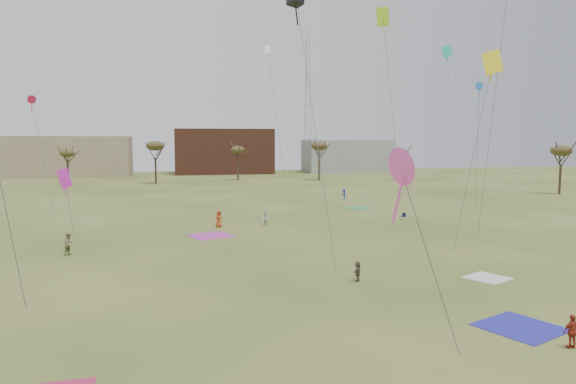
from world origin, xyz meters
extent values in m
plane|color=#364E18|center=(0.00, 0.00, 0.00)|extent=(260.00, 260.00, 0.00)
imported|color=maroon|center=(9.20, -6.31, 0.78)|extent=(0.92, 0.40, 1.56)
imported|color=#838053|center=(-16.70, 18.95, 0.92)|extent=(1.06, 1.13, 1.84)
imported|color=brown|center=(3.55, 6.50, 0.68)|extent=(0.95, 1.31, 1.37)
imported|color=white|center=(1.37, 29.94, 0.85)|extent=(1.03, 1.04, 1.70)
imported|color=#AE431D|center=(-3.67, 30.10, 0.89)|extent=(1.03, 0.87, 1.79)
imported|color=navy|center=(17.58, 52.26, 0.83)|extent=(0.64, 1.08, 1.65)
cube|color=#24259E|center=(8.61, -3.50, 0.00)|extent=(4.67, 4.67, 0.03)
cube|color=silver|center=(12.45, 5.37, 0.00)|extent=(3.42, 3.42, 0.03)
cube|color=#AC349A|center=(-4.92, 25.22, 0.00)|extent=(4.78, 4.78, 0.03)
cube|color=#379954|center=(16.29, 41.90, 0.00)|extent=(3.10, 3.10, 0.03)
cube|color=#141738|center=(17.63, 30.48, 0.42)|extent=(0.69, 0.69, 0.04)
cube|color=#141738|center=(17.82, 30.60, 0.65)|extent=(0.37, 0.49, 0.44)
cone|color=#DC45A5|center=(0.16, -7.50, 8.37)|extent=(1.51, 0.11, 1.51)
cube|color=#DC45A5|center=(0.16, -7.50, 7.41)|extent=(0.08, 0.08, 2.47)
cylinder|color=#4C4C51|center=(1.44, -7.66, 4.64)|extent=(2.60, 0.36, 7.49)
cylinder|color=#4C4C51|center=(19.81, 16.63, 12.81)|extent=(2.54, 0.43, 23.83)
cube|color=gold|center=(15.41, 10.30, 15.18)|extent=(0.93, 0.93, 1.82)
cube|color=gold|center=(15.41, 10.30, 14.55)|extent=(0.08, 0.08, 1.64)
cylinder|color=#4C4C51|center=(13.83, 9.96, 8.04)|extent=(3.20, 0.74, 14.29)
cube|color=black|center=(0.21, 10.44, 18.45)|extent=(0.08, 0.08, 2.36)
cylinder|color=#4C4C51|center=(0.85, 7.52, 10.13)|extent=(1.33, 5.88, 18.48)
cone|color=#2986EC|center=(30.27, 36.03, 16.19)|extent=(1.09, 0.08, 1.09)
cube|color=#2986EC|center=(30.27, 36.03, 15.49)|extent=(0.08, 0.08, 1.78)
cylinder|color=#4C4C51|center=(29.46, 34.66, 8.54)|extent=(1.67, 2.78, 15.29)
cube|color=#D625C2|center=(-17.57, 22.75, 6.00)|extent=(0.87, 0.87, 1.70)
cube|color=#D625C2|center=(-17.57, 22.75, 5.40)|extent=(0.08, 0.08, 1.53)
cylinder|color=#4C4C51|center=(-17.24, 22.69, 3.45)|extent=(0.70, 0.16, 5.10)
cube|color=#B6ED27|center=(17.24, 36.73, 24.34)|extent=(1.18, 1.18, 2.32)
cube|color=#B6ED27|center=(17.24, 36.73, 23.52)|extent=(0.08, 0.08, 2.08)
cylinder|color=#4C4C51|center=(18.68, 36.51, 12.62)|extent=(2.92, 0.48, 23.44)
cone|color=#B8133D|center=(-24.10, 40.34, 13.93)|extent=(0.98, 0.07, 0.98)
cube|color=#B8133D|center=(-24.10, 40.34, 13.31)|extent=(0.08, 0.08, 1.60)
cylinder|color=#4C4C51|center=(-22.79, 38.62, 7.42)|extent=(2.67, 3.48, 13.04)
cube|color=#1AA083|center=(33.04, 49.71, 22.74)|extent=(0.99, 0.99, 1.95)
cube|color=#1AA083|center=(33.04, 49.71, 22.05)|extent=(0.08, 0.08, 1.76)
cylinder|color=#4C4C51|center=(33.10, 47.98, 11.82)|extent=(0.16, 3.49, 21.84)
cube|color=white|center=(6.43, 56.62, 23.04)|extent=(0.81, 0.81, 1.39)
cube|color=white|center=(6.43, 56.62, 22.23)|extent=(0.08, 0.08, 2.09)
cylinder|color=#4C4C51|center=(7.90, 56.92, 11.97)|extent=(2.98, 0.64, 22.15)
cylinder|color=#3A2B1E|center=(-30.00, 92.00, 2.16)|extent=(0.40, 0.40, 4.32)
ellipsoid|color=#473D1E|center=(-30.00, 92.00, 6.34)|extent=(3.02, 3.02, 1.58)
cylinder|color=#3A2B1E|center=(-12.00, 88.00, 2.70)|extent=(0.40, 0.40, 5.40)
ellipsoid|color=#473D1E|center=(-12.00, 88.00, 7.92)|extent=(3.78, 3.78, 1.98)
cylinder|color=#3A2B1E|center=(6.00, 94.00, 2.34)|extent=(0.40, 0.40, 4.68)
ellipsoid|color=#473D1E|center=(6.00, 94.00, 6.86)|extent=(3.28, 3.28, 1.72)
cylinder|color=#3A2B1E|center=(24.00, 90.00, 2.64)|extent=(0.40, 0.40, 5.28)
ellipsoid|color=#473D1E|center=(24.00, 90.00, 7.74)|extent=(3.70, 3.70, 1.94)
cylinder|color=#3A2B1E|center=(42.00, 85.00, 2.10)|extent=(0.40, 0.40, 4.20)
ellipsoid|color=#473D1E|center=(42.00, 85.00, 6.16)|extent=(2.94, 2.94, 1.54)
cylinder|color=#3A2B1E|center=(56.00, 52.00, 2.52)|extent=(0.40, 0.40, 5.04)
ellipsoid|color=#473D1E|center=(56.00, 52.00, 7.39)|extent=(3.53, 3.53, 1.85)
cube|color=#937F60|center=(-35.00, 115.00, 5.00)|extent=(32.00, 14.00, 10.00)
cube|color=brown|center=(5.00, 120.00, 6.00)|extent=(26.00, 16.00, 12.00)
cube|color=gray|center=(40.00, 118.00, 4.50)|extent=(24.00, 12.00, 9.00)
cylinder|color=#9EA3A8|center=(30.90, 125.00, 19.00)|extent=(0.16, 0.16, 38.00)
cylinder|color=#9EA3A8|center=(29.55, 125.78, 19.00)|extent=(0.16, 0.16, 38.00)
cylinder|color=#9EA3A8|center=(29.55, 124.22, 19.00)|extent=(0.16, 0.16, 38.00)
cylinder|color=#9EA3A8|center=(30.00, 125.00, 39.50)|extent=(0.10, 0.10, 3.00)
camera|label=1|loc=(-8.24, -26.28, 9.46)|focal=33.12mm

